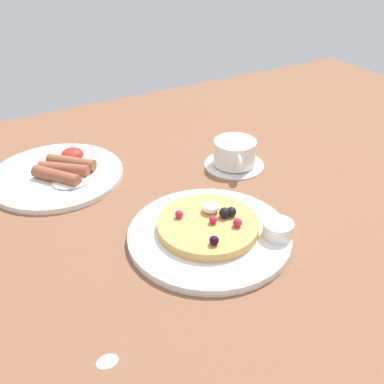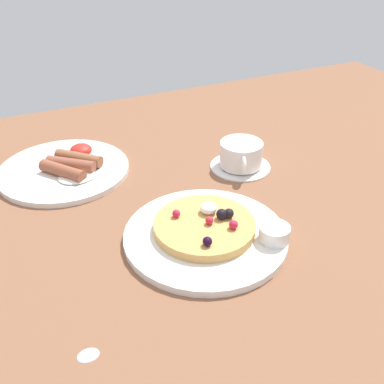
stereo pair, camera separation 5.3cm
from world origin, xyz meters
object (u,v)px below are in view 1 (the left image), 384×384
Objects in this scene: syrup_ramekin at (278,229)px; coffee_saucer at (234,164)px; pancake_plate at (209,235)px; coffee_cup at (235,152)px; breakfast_plate at (57,175)px.

coffee_saucer is at bearing 71.30° from syrup_ramekin.
pancake_plate is at bearing -133.30° from coffee_saucer.
coffee_saucer is 2.97cm from coffee_cup.
coffee_saucer is at bearing -21.64° from breakfast_plate.
breakfast_plate is at bearing 158.16° from coffee_cup.
coffee_cup is (8.45, 24.99, 0.70)cm from syrup_ramekin.
pancake_plate is at bearing -62.78° from breakfast_plate.
pancake_plate is 2.14× the size of coffee_saucer.
coffee_cup is at bearing -115.20° from coffee_saucer.
breakfast_plate is at bearing 158.36° from coffee_saucer.
coffee_cup reaches higher than syrup_ramekin.
breakfast_plate is at bearing 117.22° from pancake_plate.
syrup_ramekin reaches higher than breakfast_plate.
coffee_cup reaches higher than coffee_saucer.
pancake_plate is 2.42× the size of coffee_cup.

